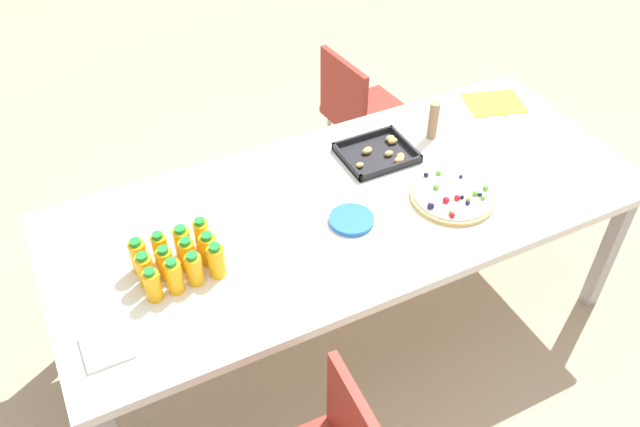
# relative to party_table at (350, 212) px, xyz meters

# --- Properties ---
(ground_plane) EXTENTS (12.00, 12.00, 0.00)m
(ground_plane) POSITION_rel_party_table_xyz_m (0.00, 0.00, -0.68)
(ground_plane) COLOR tan
(party_table) EXTENTS (2.35, 1.00, 0.73)m
(party_table) POSITION_rel_party_table_xyz_m (0.00, 0.00, 0.00)
(party_table) COLOR silver
(party_table) RESTS_ON ground_plane
(chair_far_right) EXTENTS (0.44, 0.44, 0.83)m
(chair_far_right) POSITION_rel_party_table_xyz_m (0.53, 0.85, -0.18)
(chair_far_right) COLOR maroon
(chair_far_right) RESTS_ON ground_plane
(juice_bottle_0) EXTENTS (0.06, 0.06, 0.13)m
(juice_bottle_0) POSITION_rel_party_table_xyz_m (-0.82, -0.14, 0.12)
(juice_bottle_0) COLOR #F9AB14
(juice_bottle_0) RESTS_ON party_table
(juice_bottle_1) EXTENTS (0.06, 0.06, 0.14)m
(juice_bottle_1) POSITION_rel_party_table_xyz_m (-0.75, -0.13, 0.12)
(juice_bottle_1) COLOR #FAAE14
(juice_bottle_1) RESTS_ON party_table
(juice_bottle_2) EXTENTS (0.06, 0.06, 0.13)m
(juice_bottle_2) POSITION_rel_party_table_xyz_m (-0.68, -0.13, 0.12)
(juice_bottle_2) COLOR #FAAC14
(juice_bottle_2) RESTS_ON party_table
(juice_bottle_3) EXTENTS (0.06, 0.06, 0.14)m
(juice_bottle_3) POSITION_rel_party_table_xyz_m (-0.60, -0.13, 0.12)
(juice_bottle_3) COLOR #F9AC14
(juice_bottle_3) RESTS_ON party_table
(juice_bottle_4) EXTENTS (0.06, 0.06, 0.14)m
(juice_bottle_4) POSITION_rel_party_table_xyz_m (-0.83, -0.06, 0.12)
(juice_bottle_4) COLOR #F9AD14
(juice_bottle_4) RESTS_ON party_table
(juice_bottle_5) EXTENTS (0.06, 0.06, 0.14)m
(juice_bottle_5) POSITION_rel_party_table_xyz_m (-0.76, -0.06, 0.12)
(juice_bottle_5) COLOR #FAAC14
(juice_bottle_5) RESTS_ON party_table
(juice_bottle_6) EXTENTS (0.06, 0.06, 0.14)m
(juice_bottle_6) POSITION_rel_party_table_xyz_m (-0.68, -0.06, 0.12)
(juice_bottle_6) COLOR #FAAD14
(juice_bottle_6) RESTS_ON party_table
(juice_bottle_7) EXTENTS (0.06, 0.06, 0.14)m
(juice_bottle_7) POSITION_rel_party_table_xyz_m (-0.60, -0.06, 0.12)
(juice_bottle_7) COLOR #FAAB14
(juice_bottle_7) RESTS_ON party_table
(juice_bottle_8) EXTENTS (0.06, 0.06, 0.14)m
(juice_bottle_8) POSITION_rel_party_table_xyz_m (-0.83, 0.01, 0.12)
(juice_bottle_8) COLOR #FAAF14
(juice_bottle_8) RESTS_ON party_table
(juice_bottle_9) EXTENTS (0.06, 0.06, 0.14)m
(juice_bottle_9) POSITION_rel_party_table_xyz_m (-0.75, 0.01, 0.12)
(juice_bottle_9) COLOR #F9AC14
(juice_bottle_9) RESTS_ON party_table
(juice_bottle_10) EXTENTS (0.06, 0.06, 0.14)m
(juice_bottle_10) POSITION_rel_party_table_xyz_m (-0.67, 0.01, 0.12)
(juice_bottle_10) COLOR #F9AC14
(juice_bottle_10) RESTS_ON party_table
(juice_bottle_11) EXTENTS (0.06, 0.06, 0.14)m
(juice_bottle_11) POSITION_rel_party_table_xyz_m (-0.60, 0.02, 0.12)
(juice_bottle_11) COLOR #F9AD14
(juice_bottle_11) RESTS_ON party_table
(fruit_pizza) EXTENTS (0.34, 0.34, 0.05)m
(fruit_pizza) POSITION_rel_party_table_xyz_m (0.37, -0.16, 0.07)
(fruit_pizza) COLOR tan
(fruit_pizza) RESTS_ON party_table
(snack_tray) EXTENTS (0.30, 0.26, 0.03)m
(snack_tray) POSITION_rel_party_table_xyz_m (0.25, 0.21, 0.07)
(snack_tray) COLOR black
(snack_tray) RESTS_ON party_table
(plate_stack) EXTENTS (0.17, 0.17, 0.02)m
(plate_stack) POSITION_rel_party_table_xyz_m (-0.05, -0.10, 0.07)
(plate_stack) COLOR blue
(plate_stack) RESTS_ON party_table
(napkin_stack) EXTENTS (0.15, 0.15, 0.01)m
(napkin_stack) POSITION_rel_party_table_xyz_m (-1.02, -0.27, 0.06)
(napkin_stack) COLOR white
(napkin_stack) RESTS_ON party_table
(cardboard_tube) EXTENTS (0.04, 0.04, 0.17)m
(cardboard_tube) POSITION_rel_party_table_xyz_m (0.52, 0.22, 0.14)
(cardboard_tube) COLOR #9E7A56
(cardboard_tube) RESTS_ON party_table
(paper_folder) EXTENTS (0.31, 0.27, 0.01)m
(paper_folder) POSITION_rel_party_table_xyz_m (0.94, 0.32, 0.06)
(paper_folder) COLOR yellow
(paper_folder) RESTS_ON party_table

